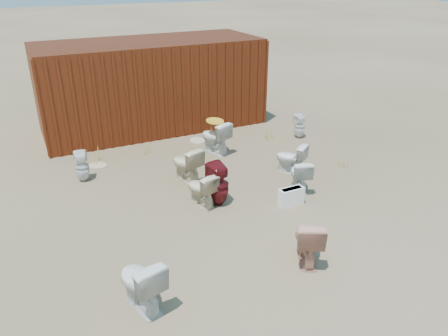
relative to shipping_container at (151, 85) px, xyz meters
name	(u,v)px	position (x,y,z in m)	size (l,w,h in m)	color
ground	(238,205)	(0.00, -5.20, -1.20)	(100.00, 100.00, 0.00)	brown
shipping_container	(151,85)	(0.00, 0.00, 0.00)	(6.00, 2.40, 2.40)	#4E1B0D
toilet_front_a	(140,283)	(-2.44, -7.07, -0.80)	(0.44, 0.78, 0.79)	silver
toilet_front_pink	(308,239)	(0.16, -7.20, -0.81)	(0.43, 0.76, 0.77)	tan
toilet_front_c	(300,175)	(1.44, -5.18, -0.85)	(0.39, 0.68, 0.69)	white
toilet_front_maroon	(219,185)	(-0.31, -4.99, -0.77)	(0.39, 0.39, 0.86)	#5C0F14
toilet_front_e	(291,158)	(1.75, -4.39, -0.86)	(0.38, 0.67, 0.69)	white
toilet_back_a	(82,167)	(-2.48, -2.78, -0.87)	(0.30, 0.30, 0.66)	white
toilet_back_beige_left	(187,164)	(-0.47, -3.75, -0.82)	(0.43, 0.75, 0.77)	beige
toilet_back_beige_right	(201,189)	(-0.61, -4.87, -0.86)	(0.38, 0.67, 0.68)	beige
toilet_back_yellowlid	(215,137)	(0.73, -2.62, -0.80)	(0.45, 0.79, 0.81)	white
toilet_back_e	(300,126)	(3.20, -2.66, -0.88)	(0.29, 0.30, 0.64)	white
yellow_lid	(215,121)	(0.73, -2.62, -0.38)	(0.41, 0.51, 0.03)	gold
loose_tank	(291,197)	(0.94, -5.62, -1.02)	(0.50, 0.20, 0.35)	white
loose_lid_near	(197,141)	(0.64, -1.70, -1.19)	(0.38, 0.49, 0.02)	beige
loose_lid_far	(98,165)	(-2.05, -2.13, -1.19)	(0.36, 0.47, 0.02)	#CAB392
weed_clump_a	(93,156)	(-2.11, -1.92, -1.03)	(0.36, 0.36, 0.34)	#AA9B44
weed_clump_b	(191,150)	(0.13, -2.49, -1.07)	(0.32, 0.32, 0.26)	#AA9B44
weed_clump_c	(269,135)	(2.35, -2.50, -1.04)	(0.36, 0.36, 0.33)	#AA9B44
weed_clump_d	(145,148)	(-0.83, -1.86, -1.08)	(0.30, 0.30, 0.25)	#AA9B44
weed_clump_e	(218,132)	(1.25, -1.70, -1.05)	(0.34, 0.34, 0.30)	#AA9B44
weed_clump_f	(342,162)	(2.97, -4.69, -1.08)	(0.28, 0.28, 0.24)	#AA9B44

